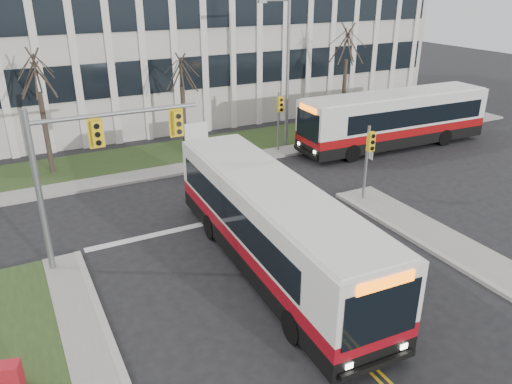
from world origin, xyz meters
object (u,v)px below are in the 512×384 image
at_px(directory_sign, 196,136).
at_px(newspaper_box_red, 12,379).
at_px(bus_main, 272,228).
at_px(streetlight, 285,66).
at_px(bus_cross, 394,121).

height_order(directory_sign, newspaper_box_red, directory_sign).
height_order(bus_main, newspaper_box_red, bus_main).
distance_m(streetlight, directory_sign, 6.96).
xyz_separation_m(bus_cross, newspaper_box_red, (-23.34, -11.72, -1.26)).
distance_m(bus_main, bus_cross, 17.07).
relative_size(bus_main, newspaper_box_red, 13.38).
bearing_deg(bus_cross, bus_main, -54.88).
distance_m(bus_cross, newspaper_box_red, 26.14).
bearing_deg(directory_sign, newspaper_box_red, -125.31).
height_order(streetlight, bus_main, streetlight).
relative_size(directory_sign, newspaper_box_red, 2.11).
xyz_separation_m(streetlight, directory_sign, (-5.53, 1.30, -4.02)).
bearing_deg(newspaper_box_red, streetlight, 58.09).
bearing_deg(streetlight, directory_sign, 166.77).
height_order(streetlight, directory_sign, streetlight).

